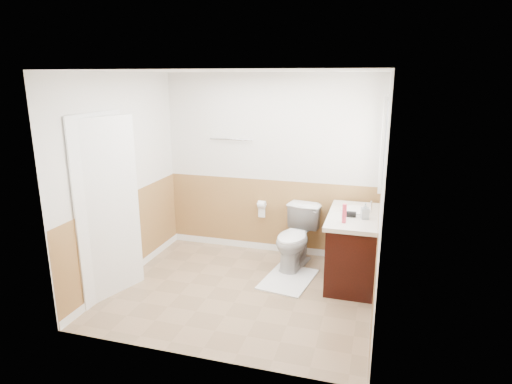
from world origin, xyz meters
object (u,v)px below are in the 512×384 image
(bath_mat, at_px, (288,279))
(vanity_cabinet, at_px, (353,250))
(lotion_bottle, at_px, (344,213))
(toilet, at_px, (296,238))
(soap_dispenser, at_px, (365,211))

(bath_mat, relative_size, vanity_cabinet, 0.73)
(lotion_bottle, bearing_deg, vanity_cabinet, 73.62)
(toilet, bearing_deg, vanity_cabinet, -5.94)
(toilet, relative_size, bath_mat, 1.00)
(bath_mat, bearing_deg, lotion_bottle, -9.39)
(lotion_bottle, height_order, soap_dispenser, lotion_bottle)
(bath_mat, distance_m, vanity_cabinet, 0.87)
(toilet, height_order, bath_mat, toilet)
(soap_dispenser, bearing_deg, vanity_cabinet, 133.43)
(bath_mat, relative_size, soap_dispenser, 4.16)
(lotion_bottle, bearing_deg, toilet, 140.24)
(toilet, relative_size, vanity_cabinet, 0.73)
(bath_mat, distance_m, lotion_bottle, 1.15)
(vanity_cabinet, bearing_deg, lotion_bottle, -106.38)
(toilet, distance_m, soap_dispenser, 1.07)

